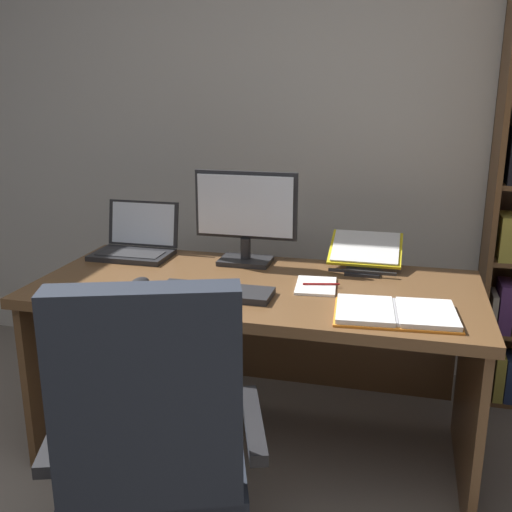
{
  "coord_description": "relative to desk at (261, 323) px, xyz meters",
  "views": [
    {
      "loc": [
        0.59,
        -0.69,
        1.46
      ],
      "look_at": [
        0.07,
        1.38,
        0.85
      ],
      "focal_mm": 41.66,
      "sensor_mm": 36.0,
      "label": 1
    }
  ],
  "objects": [
    {
      "name": "wall_back",
      "position": [
        -0.05,
        0.87,
        0.8
      ],
      "size": [
        5.08,
        0.12,
        2.67
      ],
      "primitive_type": "cube",
      "color": "beige",
      "rests_on": "ground"
    },
    {
      "name": "reading_stand_with_book",
      "position": [
        0.39,
        0.26,
        0.26
      ],
      "size": [
        0.3,
        0.29,
        0.13
      ],
      "color": "#232326",
      "rests_on": "desk"
    },
    {
      "name": "computer_mouse",
      "position": [
        -0.41,
        -0.24,
        0.21
      ],
      "size": [
        0.06,
        0.1,
        0.04
      ],
      "primitive_type": "ellipsoid",
      "color": "#232326",
      "rests_on": "desk"
    },
    {
      "name": "keyboard",
      "position": [
        -0.11,
        -0.24,
        0.21
      ],
      "size": [
        0.42,
        0.15,
        0.02
      ],
      "primitive_type": "cube",
      "color": "#232326",
      "rests_on": "desk"
    },
    {
      "name": "open_binder",
      "position": [
        0.53,
        -0.29,
        0.21
      ],
      "size": [
        0.42,
        0.3,
        0.02
      ],
      "rotation": [
        0.0,
        0.0,
        0.08
      ],
      "color": "orange",
      "rests_on": "desk"
    },
    {
      "name": "desk",
      "position": [
        0.0,
        0.0,
        0.0
      ],
      "size": [
        1.71,
        0.78,
        0.73
      ],
      "color": "brown",
      "rests_on": "ground"
    },
    {
      "name": "laptop",
      "position": [
        -0.63,
        0.19,
        0.24
      ],
      "size": [
        0.34,
        0.27,
        0.23
      ],
      "color": "#232326",
      "rests_on": "desk"
    },
    {
      "name": "office_chair",
      "position": [
        -0.09,
        -0.87,
        -0.11
      ],
      "size": [
        0.7,
        0.62,
        1.01
      ],
      "rotation": [
        0.0,
        0.0,
        0.34
      ],
      "color": "#232326",
      "rests_on": "ground"
    },
    {
      "name": "notepad",
      "position": [
        0.23,
        -0.06,
        0.2
      ],
      "size": [
        0.17,
        0.22,
        0.01
      ],
      "primitive_type": "cube",
      "rotation": [
        0.0,
        0.0,
        0.09
      ],
      "color": "white",
      "rests_on": "desk"
    },
    {
      "name": "pen",
      "position": [
        0.25,
        -0.06,
        0.21
      ],
      "size": [
        0.14,
        0.04,
        0.01
      ],
      "primitive_type": "cylinder",
      "rotation": [
        0.0,
        1.57,
        0.23
      ],
      "color": "maroon",
      "rests_on": "notepad"
    },
    {
      "name": "monitor",
      "position": [
        -0.11,
        0.19,
        0.39
      ],
      "size": [
        0.44,
        0.16,
        0.4
      ],
      "color": "#232326",
      "rests_on": "desk"
    }
  ]
}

